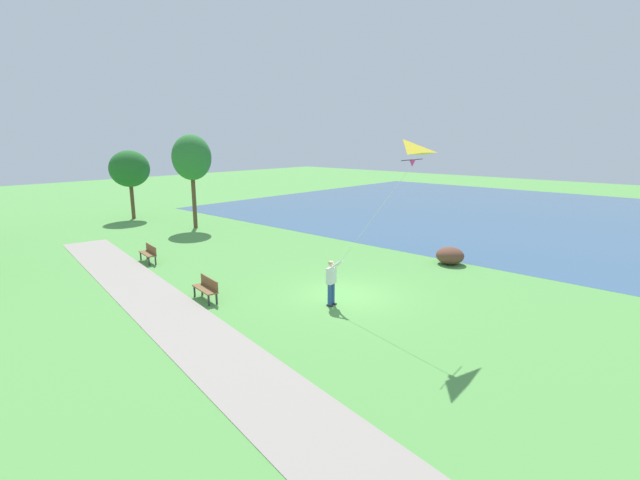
% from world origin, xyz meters
% --- Properties ---
extents(ground_plane, '(120.00, 120.00, 0.00)m').
position_xyz_m(ground_plane, '(0.00, 0.00, 0.00)').
color(ground_plane, '#569947').
extents(lake_water, '(36.00, 44.00, 0.01)m').
position_xyz_m(lake_water, '(25.66, 4.00, 0.00)').
color(lake_water, '#385B7F').
rests_on(lake_water, ground).
extents(walkway_path, '(8.00, 31.92, 0.02)m').
position_xyz_m(walkway_path, '(-6.08, 2.00, 0.01)').
color(walkway_path, gray).
rests_on(walkway_path, ground).
extents(person_kite_flyer, '(0.52, 0.62, 1.83)m').
position_xyz_m(person_kite_flyer, '(-1.27, -0.31, 1.05)').
color(person_kite_flyer, '#232328').
rests_on(person_kite_flyer, ground).
extents(flying_kite, '(1.62, 2.72, 4.21)m').
position_xyz_m(flying_kite, '(-0.86, -2.94, 5.65)').
color(flying_kite, yellow).
extents(park_bench_near_walkway, '(0.70, 1.55, 0.88)m').
position_xyz_m(park_bench_near_walkway, '(-4.08, 3.67, 0.51)').
color(park_bench_near_walkway, brown).
rests_on(park_bench_near_walkway, ground).
extents(park_bench_far_walkway, '(0.70, 1.55, 0.88)m').
position_xyz_m(park_bench_far_walkway, '(-2.84, 10.56, 0.51)').
color(park_bench_far_walkway, brown).
rests_on(park_bench_far_walkway, ground).
extents(tree_treeline_center, '(2.58, 2.78, 6.42)m').
position_xyz_m(tree_treeline_center, '(3.85, 16.75, 4.84)').
color(tree_treeline_center, brown).
rests_on(tree_treeline_center, ground).
extents(tree_treeline_left, '(3.03, 2.71, 5.26)m').
position_xyz_m(tree_treeline_left, '(2.69, 23.59, 3.84)').
color(tree_treeline_left, brown).
rests_on(tree_treeline_left, ground).
extents(lakeside_shrub, '(1.31, 1.39, 0.85)m').
position_xyz_m(lakeside_shrub, '(7.10, -0.89, 0.43)').
color(lakeside_shrub, brown).
rests_on(lakeside_shrub, ground).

